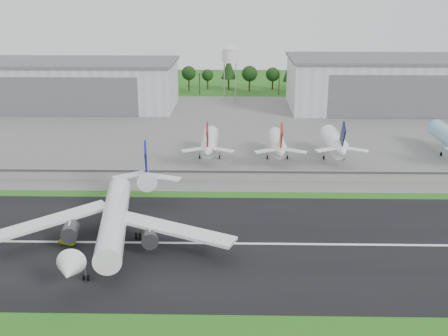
{
  "coord_description": "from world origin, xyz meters",
  "views": [
    {
      "loc": [
        -1.88,
        -109.69,
        57.47
      ],
      "look_at": [
        -5.05,
        40.0,
        9.0
      ],
      "focal_mm": 45.0,
      "sensor_mm": 36.0,
      "label": 1
    }
  ],
  "objects_px": {
    "ground_vehicle": "(68,242)",
    "parked_jet_red_b": "(278,144)",
    "parked_jet_navy": "(335,143)",
    "main_airliner": "(114,224)",
    "parked_jet_red_a": "(209,143)"
  },
  "relations": [
    {
      "from": "ground_vehicle",
      "to": "main_airliner",
      "type": "bearing_deg",
      "value": -65.33
    },
    {
      "from": "parked_jet_navy",
      "to": "parked_jet_red_a",
      "type": "bearing_deg",
      "value": -179.94
    },
    {
      "from": "ground_vehicle",
      "to": "parked_jet_navy",
      "type": "distance_m",
      "value": 100.03
    },
    {
      "from": "parked_jet_red_b",
      "to": "ground_vehicle",
      "type": "bearing_deg",
      "value": -128.56
    },
    {
      "from": "parked_jet_navy",
      "to": "main_airliner",
      "type": "bearing_deg",
      "value": -132.95
    },
    {
      "from": "main_airliner",
      "to": "parked_jet_navy",
      "type": "xyz_separation_m",
      "value": [
        62.39,
        67.02,
        1.5
      ]
    },
    {
      "from": "parked_jet_red_b",
      "to": "parked_jet_navy",
      "type": "distance_m",
      "value": 19.66
    },
    {
      "from": "main_airliner",
      "to": "ground_vehicle",
      "type": "distance_m",
      "value": 11.87
    },
    {
      "from": "main_airliner",
      "to": "parked_jet_red_b",
      "type": "bearing_deg",
      "value": -130.61
    },
    {
      "from": "ground_vehicle",
      "to": "parked_jet_red_b",
      "type": "distance_m",
      "value": 86.53
    },
    {
      "from": "main_airliner",
      "to": "parked_jet_red_a",
      "type": "distance_m",
      "value": 69.65
    },
    {
      "from": "main_airliner",
      "to": "ground_vehicle",
      "type": "xyz_separation_m",
      "value": [
        -11.09,
        -0.6,
        -4.2
      ]
    },
    {
      "from": "main_airliner",
      "to": "ground_vehicle",
      "type": "height_order",
      "value": "main_airliner"
    },
    {
      "from": "parked_jet_red_b",
      "to": "main_airliner",
      "type": "bearing_deg",
      "value": -122.56
    },
    {
      "from": "ground_vehicle",
      "to": "parked_jet_red_b",
      "type": "bearing_deg",
      "value": -17.01
    }
  ]
}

